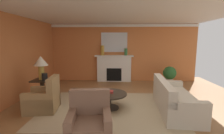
{
  "coord_description": "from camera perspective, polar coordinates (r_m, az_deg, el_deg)",
  "views": [
    {
      "loc": [
        -0.08,
        -4.66,
        1.9
      ],
      "look_at": [
        -0.32,
        1.15,
        1.0
      ],
      "focal_mm": 26.57,
      "sensor_mm": 36.0,
      "label": 1
    }
  ],
  "objects": [
    {
      "name": "wall_window",
      "position": [
        5.96,
        -30.79,
        2.33
      ],
      "size": [
        0.12,
        7.16,
        2.71
      ],
      "primitive_type": "cube",
      "color": "#CC723D",
      "rests_on": "ground_plane"
    },
    {
      "name": "fireplace",
      "position": [
        7.9,
        0.73,
        -0.73
      ],
      "size": [
        1.8,
        0.35,
        1.26
      ],
      "color": "white",
      "rests_on": "ground_plane"
    },
    {
      "name": "book_red_cover",
      "position": [
        4.78,
        -1.09,
        -8.48
      ],
      "size": [
        0.25,
        0.19,
        0.06
      ],
      "primitive_type": "cube",
      "rotation": [
        0.0,
        0.0,
        -0.02
      ],
      "color": "maroon",
      "rests_on": "coffee_table"
    },
    {
      "name": "potted_plant",
      "position": [
        7.6,
        19.19,
        -2.38
      ],
      "size": [
        0.56,
        0.56,
        0.83
      ],
      "color": "#BCB29E",
      "rests_on": "ground_plane"
    },
    {
      "name": "crown_moulding",
      "position": [
        7.95,
        3.0,
        14.06
      ],
      "size": [
        7.14,
        0.08,
        0.12
      ],
      "primitive_type": "cube",
      "color": "white"
    },
    {
      "name": "area_rug",
      "position": [
        4.9,
        -0.98,
        -13.93
      ],
      "size": [
        3.75,
        2.79,
        0.01
      ],
      "primitive_type": "cube",
      "color": "tan",
      "rests_on": "ground_plane"
    },
    {
      "name": "table_lamp",
      "position": [
        5.66,
        -23.28,
        1.23
      ],
      "size": [
        0.44,
        0.44,
        0.75
      ],
      "color": "#B28E38",
      "rests_on": "side_table"
    },
    {
      "name": "coffee_table",
      "position": [
        4.78,
        -0.99,
        -10.28
      ],
      "size": [
        1.0,
        1.0,
        0.45
      ],
      "color": "#2D2319",
      "rests_on": "ground_plane"
    },
    {
      "name": "wall_fireplace",
      "position": [
        8.02,
        2.92,
        4.89
      ],
      "size": [
        7.14,
        0.12,
        2.71
      ],
      "primitive_type": "cube",
      "color": "#CC723D",
      "rests_on": "ground_plane"
    },
    {
      "name": "vase_mantel_right",
      "position": [
        7.76,
        4.81,
        5.2
      ],
      "size": [
        0.14,
        0.14,
        0.32
      ],
      "primitive_type": "cylinder",
      "color": "#33703D",
      "rests_on": "fireplace"
    },
    {
      "name": "armchair_near_window",
      "position": [
        5.02,
        -22.43,
        -10.37
      ],
      "size": [
        0.89,
        0.89,
        0.95
      ],
      "color": "#9E7A4C",
      "rests_on": "ground_plane"
    },
    {
      "name": "vase_on_side_table",
      "position": [
        5.55,
        -22.16,
        -3.15
      ],
      "size": [
        0.17,
        0.17,
        0.22
      ],
      "primitive_type": "cylinder",
      "color": "black",
      "rests_on": "side_table"
    },
    {
      "name": "armchair_facing_fireplace",
      "position": [
        3.36,
        -7.72,
        -19.53
      ],
      "size": [
        0.89,
        0.89,
        0.95
      ],
      "color": "brown",
      "rests_on": "ground_plane"
    },
    {
      "name": "sofa",
      "position": [
        4.94,
        20.49,
        -10.69
      ],
      "size": [
        1.02,
        2.15,
        0.85
      ],
      "color": "beige",
      "rests_on": "ground_plane"
    },
    {
      "name": "mantel_mirror",
      "position": [
        7.91,
        0.77,
        8.51
      ],
      "size": [
        1.23,
        0.04,
        0.91
      ],
      "primitive_type": "cube",
      "color": "silver"
    },
    {
      "name": "side_table",
      "position": [
        5.81,
        -22.79,
        -6.85
      ],
      "size": [
        0.56,
        0.56,
        0.7
      ],
      "color": "#2D2319",
      "rests_on": "ground_plane"
    },
    {
      "name": "ground_plane",
      "position": [
        5.03,
        3.15,
        -13.39
      ],
      "size": [
        8.53,
        8.53,
        0.0
      ],
      "primitive_type": "plane",
      "color": "olive"
    },
    {
      "name": "vase_mantel_left",
      "position": [
        7.79,
        -3.34,
        5.73
      ],
      "size": [
        0.17,
        0.17,
        0.46
      ],
      "primitive_type": "cylinder",
      "color": "#B7892D",
      "rests_on": "fireplace"
    },
    {
      "name": "ceiling_panel",
      "position": [
        5.03,
        3.38,
        18.43
      ],
      "size": [
        7.14,
        7.16,
        0.06
      ],
      "primitive_type": "cube",
      "color": "white"
    }
  ]
}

